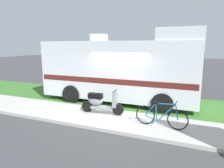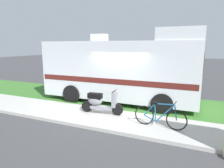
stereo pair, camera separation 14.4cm
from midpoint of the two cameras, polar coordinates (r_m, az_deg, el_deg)
ground_plane at (r=8.78m, az=1.90°, el=-7.60°), size 80.00×80.00×0.00m
sidewalk at (r=7.72m, az=-1.46°, el=-9.77°), size 24.00×2.00×0.12m
grass_strip at (r=10.11m, az=5.07°, el=-4.88°), size 24.00×3.40×0.08m
motorhome_rv at (r=9.84m, az=3.33°, el=4.27°), size 7.39×2.72×3.47m
scooter at (r=8.00m, az=-2.83°, el=-5.15°), size 1.74×0.50×0.97m
bicycle at (r=6.88m, az=13.97°, el=-8.88°), size 1.73×0.52×0.89m
pickup_truck_near at (r=14.45m, az=6.58°, el=3.53°), size 5.76×2.37×1.76m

